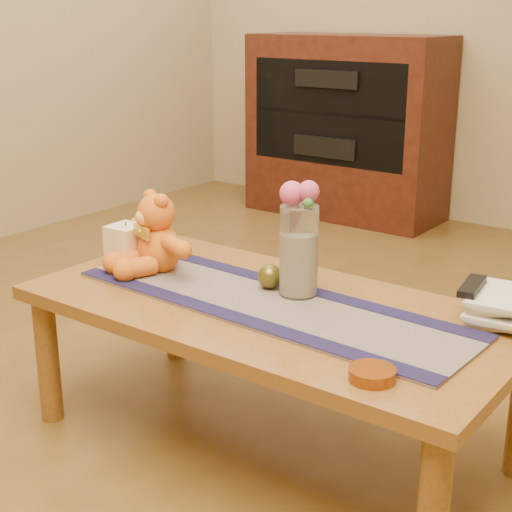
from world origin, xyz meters
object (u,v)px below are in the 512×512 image
Objects in this scene: bronze_ball at (270,277)px; glass_vase at (299,251)px; amber_dish at (372,374)px; teddy_bear at (159,233)px; pillar_candle at (127,244)px; tv_remote at (472,286)px; book_bottom at (471,311)px.

glass_vase is at bearing 5.74° from bronze_ball.
teddy_bear is at bearing 163.64° from amber_dish.
pillar_candle is at bearing -170.35° from bronze_ball.
bronze_ball is at bearing -174.26° from glass_vase.
pillar_candle is (-0.12, -0.02, -0.05)m from teddy_bear.
pillar_candle is 0.51m from bronze_ball.
tv_remote is at bearing 16.90° from bronze_ball.
tv_remote is (0.55, 0.17, 0.04)m from bronze_ball.
pillar_candle is 0.48× the size of glass_vase.
teddy_bear reaches higher than book_bottom.
book_bottom is at bearing 20.26° from glass_vase.
teddy_bear is at bearing 11.28° from pillar_candle.
book_bottom is 2.08× the size of amber_dish.
teddy_bear is at bearing -170.86° from bronze_ball.
pillar_candle is 1.05m from amber_dish.
tv_remote is (0.93, 0.23, -0.04)m from teddy_bear.
teddy_bear reaches higher than tv_remote.
book_bottom is at bearing 90.00° from tv_remote.
book_bottom is (0.93, 0.24, -0.11)m from teddy_bear.
pillar_candle is 0.57× the size of book_bottom.
glass_vase is 0.13m from bronze_ball.
bronze_ball is 0.57m from book_bottom.
book_bottom is (1.05, 0.26, -0.06)m from pillar_candle.
glass_vase is 0.55m from amber_dish.
bronze_ball is at bearing 9.65° from pillar_candle.
amber_dish is at bearing -105.28° from book_bottom.
bronze_ball is at bearing 29.40° from teddy_bear.
bronze_ball is 0.45× the size of tv_remote.
glass_vase reaches higher than book_bottom.
pillar_candle is at bearing -170.96° from glass_vase.
bronze_ball is (0.50, 0.09, -0.03)m from pillar_candle.
tv_remote is at bearing 34.01° from teddy_bear.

